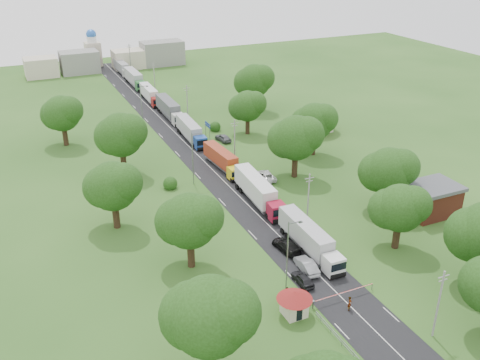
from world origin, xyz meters
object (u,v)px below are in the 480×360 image
guard_booth (294,300)px  car_lane_mid (307,266)px  boom_barrier (334,296)px  car_lane_front (303,279)px  info_sign (208,127)px  pedestrian_near (350,304)px  truck_0 (309,238)px

guard_booth → car_lane_mid: 9.69m
boom_barrier → car_lane_front: size_ratio=2.25×
info_sign → car_lane_mid: (-6.20, -52.67, -2.17)m
car_lane_front → pedestrian_near: (2.45, -7.13, 0.27)m
guard_booth → truck_0: truck_0 is taller
boom_barrier → car_lane_mid: car_lane_mid is taller
truck_0 → pedestrian_near: (-2.37, -13.62, -1.23)m
truck_0 → car_lane_front: 8.23m
guard_booth → boom_barrier: bearing=0.0°
guard_booth → pedestrian_near: 7.08m
guard_booth → pedestrian_near: size_ratio=2.27×
guard_booth → car_lane_front: guard_booth is taller
boom_barrier → pedestrian_near: pedestrian_near is taller
pedestrian_near → truck_0: bearing=36.7°
truck_0 → car_lane_front: size_ratio=3.65×
truck_0 → car_lane_mid: (-2.82, -4.17, -1.37)m
guard_booth → car_lane_mid: size_ratio=0.87×
car_lane_front → pedestrian_near: pedestrian_near is taller
car_lane_front → car_lane_mid: bearing=-130.5°
boom_barrier → guard_booth: 5.98m
boom_barrier → truck_0: bearing=74.5°
car_lane_front → truck_0: bearing=-126.4°
guard_booth → car_lane_mid: bearing=49.8°
truck_0 → car_lane_front: (-4.82, -6.49, -1.50)m
info_sign → pedestrian_near: 62.43m
boom_barrier → info_sign: 60.39m
truck_0 → car_lane_mid: size_ratio=2.97×
truck_0 → info_sign: bearing=86.0°
guard_booth → info_sign: bearing=78.3°
car_lane_front → pedestrian_near: size_ratio=2.12×
guard_booth → info_sign: (12.40, 60.00, 0.84)m
guard_booth → info_sign: info_sign is taller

